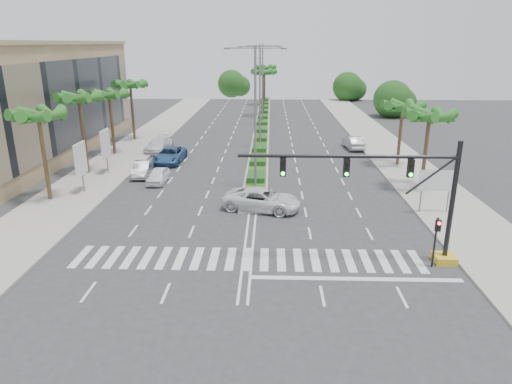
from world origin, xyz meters
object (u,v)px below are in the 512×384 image
Objects in this scene: car_parked_d at (159,145)px; car_crossing at (262,200)px; car_parked_c at (170,155)px; car_parked_a at (158,176)px; car_parked_b at (142,169)px; car_right at (353,142)px.

car_crossing reaches higher than car_parked_d.
car_crossing reaches higher than car_parked_c.
car_parked_b is (-2.04, 2.11, 0.04)m from car_parked_a.
car_parked_d is 23.02m from car_crossing.
car_crossing is at bearing -50.45° from car_parked_d.
car_parked_c is at bearing 12.98° from car_right.
car_right is (10.56, 21.43, -0.04)m from car_crossing.
car_parked_b is 0.78× the size of car_parked_d.
car_right is (20.64, 7.28, -0.02)m from car_parked_c.
car_parked_a is at bearing 69.00° from car_crossing.
car_parked_c reaches higher than car_right.
car_right reaches higher than car_parked_b.
car_parked_d is 0.93× the size of car_crossing.
car_parked_b is 0.72× the size of car_crossing.
car_parked_b is 0.74× the size of car_parked_c.
car_crossing is 23.89m from car_right.
car_parked_c is 1.21× the size of car_right.
car_right is (20.18, 14.64, 0.12)m from car_parked_a.
car_parked_a is 0.66× the size of car_crossing.
car_parked_b reaches higher than car_parked_a.
car_parked_a is 0.71× the size of car_parked_d.
car_parked_b is 5.49m from car_parked_c.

